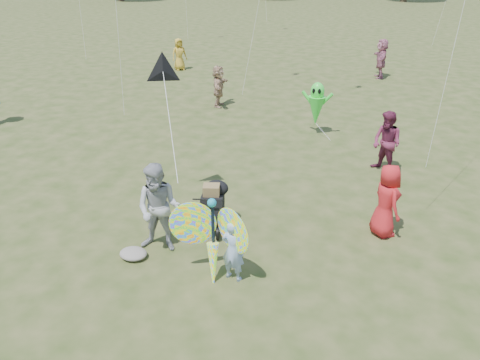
# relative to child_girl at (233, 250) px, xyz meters

# --- Properties ---
(ground) EXTENTS (160.00, 160.00, 0.00)m
(ground) POSITION_rel_child_girl_xyz_m (-0.29, 0.33, -0.62)
(ground) COLOR #51592B
(ground) RESTS_ON ground
(child_girl) EXTENTS (0.49, 0.37, 1.24)m
(child_girl) POSITION_rel_child_girl_xyz_m (0.00, 0.00, 0.00)
(child_girl) COLOR #94ADD2
(child_girl) RESTS_ON ground
(adult_man) EXTENTS (0.98, 0.81, 1.87)m
(adult_man) POSITION_rel_child_girl_xyz_m (-1.70, 0.45, 0.31)
(adult_man) COLOR #9C9CA1
(adult_man) RESTS_ON ground
(grey_bag) EXTENTS (0.56, 0.46, 0.18)m
(grey_bag) POSITION_rel_child_girl_xyz_m (-2.09, -0.02, -0.53)
(grey_bag) COLOR gray
(grey_bag) RESTS_ON ground
(crowd_a) EXTENTS (0.85, 0.93, 1.60)m
(crowd_a) POSITION_rel_child_girl_xyz_m (2.51, 2.47, 0.18)
(crowd_a) COLOR red
(crowd_a) RESTS_ON ground
(crowd_d) EXTENTS (0.69, 1.52, 1.58)m
(crowd_d) POSITION_rel_child_girl_xyz_m (-4.10, 9.90, 0.17)
(crowd_d) COLOR tan
(crowd_d) RESTS_ON ground
(crowd_e) EXTENTS (1.05, 1.03, 1.71)m
(crowd_e) POSITION_rel_child_girl_xyz_m (2.33, 5.69, 0.24)
(crowd_e) COLOR maroon
(crowd_e) RESTS_ON ground
(crowd_g) EXTENTS (0.89, 0.89, 1.56)m
(crowd_g) POSITION_rel_child_girl_xyz_m (-8.20, 15.01, 0.16)
(crowd_g) COLOR gold
(crowd_g) RESTS_ON ground
(crowd_j) EXTENTS (0.81, 1.74, 1.80)m
(crowd_j) POSITION_rel_child_girl_xyz_m (1.50, 16.62, 0.28)
(crowd_j) COLOR #AF647C
(crowd_j) RESTS_ON ground
(jogging_stroller) EXTENTS (0.69, 1.12, 1.09)m
(jogging_stroller) POSITION_rel_child_girl_xyz_m (-0.98, 1.52, -0.01)
(jogging_stroller) COLOR black
(jogging_stroller) RESTS_ON ground
(butterfly_kite) EXTENTS (1.74, 0.75, 1.83)m
(butterfly_kite) POSITION_rel_child_girl_xyz_m (-0.36, -0.07, 0.22)
(butterfly_kite) COLOR #E62454
(butterfly_kite) RESTS_ON ground
(delta_kite_rig) EXTENTS (1.62, 2.24, 2.03)m
(delta_kite_rig) POSITION_rel_child_girl_xyz_m (-2.46, 2.45, 2.49)
(delta_kite_rig) COLOR black
(delta_kite_rig) RESTS_ON ground
(alien_kite) EXTENTS (1.12, 0.69, 1.74)m
(alien_kite) POSITION_rel_child_girl_xyz_m (0.01, 8.00, 0.35)
(alien_kite) COLOR #36E93B
(alien_kite) RESTS_ON ground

